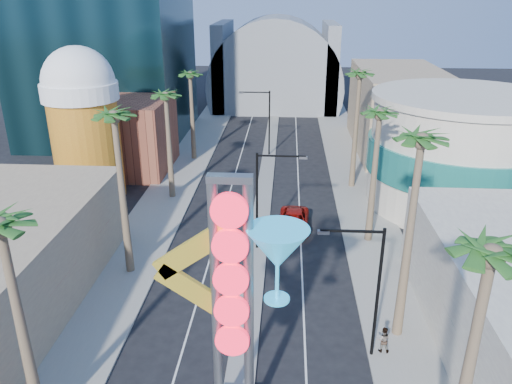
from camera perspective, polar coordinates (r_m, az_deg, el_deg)
sidewalk_west at (r=54.67m, az=-8.89°, el=1.51°), size 5.00×100.00×0.15m
sidewalk_east at (r=53.91m, az=11.25°, el=1.04°), size 5.00×100.00×0.15m
median at (r=56.26m, az=1.25°, el=2.39°), size 1.60×84.00×0.15m
brick_filler_west at (r=57.93m, az=-14.83°, el=6.31°), size 10.00×10.00×8.00m
filler_east at (r=65.92m, az=15.90°, el=8.98°), size 10.00×20.00×10.00m
beer_mug at (r=50.09m, az=-19.12°, el=7.94°), size 7.00×7.00×14.50m
turquoise_building at (r=49.58m, az=22.19°, el=4.24°), size 16.60×16.60×10.60m
canopy at (r=88.16m, az=2.27°, el=12.52°), size 22.00×16.00×22.00m
neon_sign at (r=21.47m, az=-0.55°, el=-11.36°), size 6.53×2.60×12.55m
streetlight_0 at (r=37.73m, az=0.94°, el=-0.05°), size 3.79×0.25×8.00m
streetlight_1 at (r=60.65m, az=1.02°, el=8.60°), size 3.79×0.25×8.00m
streetlight_2 at (r=27.39m, az=12.89°, el=-10.01°), size 3.45×0.25×8.00m
palm_0 at (r=22.25m, az=-26.99°, el=-4.97°), size 2.40×2.40×11.70m
palm_1 at (r=33.88m, az=-15.82°, el=7.11°), size 2.40×2.40×12.70m
palm_2 at (r=47.25m, az=-10.24°, el=10.05°), size 2.40×2.40×11.20m
palm_3 at (r=58.76m, az=-7.51°, el=12.56°), size 2.40×2.40×11.20m
palm_4 at (r=18.59m, az=25.01°, el=-8.37°), size 2.40×2.40×12.20m
palm_5 at (r=26.98m, az=18.22°, el=4.03°), size 2.40×2.40×13.20m
palm_6 at (r=38.62m, az=13.88°, el=7.73°), size 2.40×2.40×11.70m
palm_7 at (r=50.05m, az=11.74°, el=12.18°), size 2.40×2.40×12.70m
red_pickup at (r=42.83m, az=4.35°, el=-3.31°), size 2.71×5.54×1.51m
pedestrian_b at (r=30.02m, az=14.34°, el=-16.02°), size 0.83×0.68×1.57m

